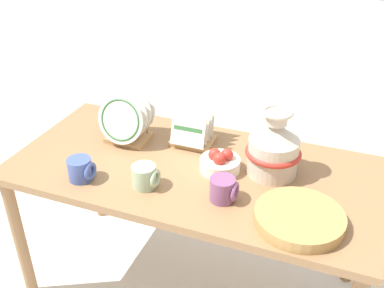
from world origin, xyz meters
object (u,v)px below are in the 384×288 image
object	(u,v)px
wicker_charger_stack	(299,218)
fruit_bowl	(220,163)
ceramic_vase	(274,147)
mug_sage_glaze	(145,177)
mug_plum_glaze	(224,189)
mug_cobalt_glaze	(81,169)
dish_rack_round_plates	(127,121)
dish_rack_square_plates	(193,131)

from	to	relation	value
wicker_charger_stack	fruit_bowl	xyz separation A→B (m)	(-0.37, 0.22, 0.02)
ceramic_vase	mug_sage_glaze	size ratio (longest dim) A/B	2.73
mug_sage_glaze	mug_plum_glaze	bearing A→B (deg)	5.40
mug_cobalt_glaze	fruit_bowl	distance (m)	0.57
ceramic_vase	mug_plum_glaze	size ratio (longest dim) A/B	2.73
mug_sage_glaze	mug_plum_glaze	size ratio (longest dim) A/B	1.00
mug_sage_glaze	dish_rack_round_plates	bearing A→B (deg)	128.78
ceramic_vase	fruit_bowl	size ratio (longest dim) A/B	1.72
mug_sage_glaze	wicker_charger_stack	bearing A→B (deg)	-0.42
dish_rack_square_plates	mug_plum_glaze	distance (m)	0.45
dish_rack_round_plates	fruit_bowl	distance (m)	0.49
ceramic_vase	mug_sage_glaze	bearing A→B (deg)	-148.04
ceramic_vase	dish_rack_round_plates	world-z (taller)	ceramic_vase
ceramic_vase	dish_rack_round_plates	distance (m)	0.68
dish_rack_round_plates	mug_sage_glaze	size ratio (longest dim) A/B	2.28
wicker_charger_stack	mug_sage_glaze	xyz separation A→B (m)	(-0.61, 0.00, 0.02)
dish_rack_round_plates	mug_plum_glaze	world-z (taller)	dish_rack_round_plates
mug_sage_glaze	mug_cobalt_glaze	size ratio (longest dim) A/B	1.00
mug_sage_glaze	ceramic_vase	bearing A→B (deg)	31.96
ceramic_vase	fruit_bowl	bearing A→B (deg)	-163.51
mug_sage_glaze	mug_plum_glaze	distance (m)	0.32
dish_rack_round_plates	mug_cobalt_glaze	size ratio (longest dim) A/B	2.28
wicker_charger_stack	dish_rack_round_plates	bearing A→B (deg)	160.33
ceramic_vase	wicker_charger_stack	world-z (taller)	ceramic_vase
mug_sage_glaze	fruit_bowl	bearing A→B (deg)	42.15
mug_plum_glaze	mug_cobalt_glaze	xyz separation A→B (m)	(-0.58, -0.08, 0.00)
mug_cobalt_glaze	mug_plum_glaze	bearing A→B (deg)	7.68
dish_rack_square_plates	mug_cobalt_glaze	bearing A→B (deg)	-125.86
wicker_charger_stack	mug_plum_glaze	world-z (taller)	mug_plum_glaze
dish_rack_square_plates	fruit_bowl	distance (m)	0.26
ceramic_vase	wicker_charger_stack	bearing A→B (deg)	-60.13
dish_rack_round_plates	fruit_bowl	size ratio (longest dim) A/B	1.44
mug_cobalt_glaze	fruit_bowl	xyz separation A→B (m)	(0.50, 0.27, -0.01)
mug_sage_glaze	mug_plum_glaze	world-z (taller)	same
mug_cobalt_glaze	ceramic_vase	bearing A→B (deg)	24.67
dish_rack_square_plates	mug_sage_glaze	bearing A→B (deg)	-97.69
dish_rack_round_plates	mug_cobalt_glaze	bearing A→B (deg)	-94.20
dish_rack_round_plates	dish_rack_square_plates	size ratio (longest dim) A/B	1.27
wicker_charger_stack	mug_plum_glaze	bearing A→B (deg)	173.32
ceramic_vase	mug_cobalt_glaze	world-z (taller)	ceramic_vase
dish_rack_round_plates	wicker_charger_stack	distance (m)	0.90
wicker_charger_stack	mug_plum_glaze	xyz separation A→B (m)	(-0.29, 0.03, 0.02)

